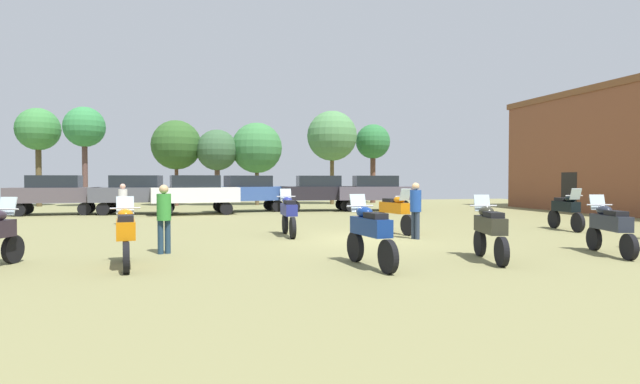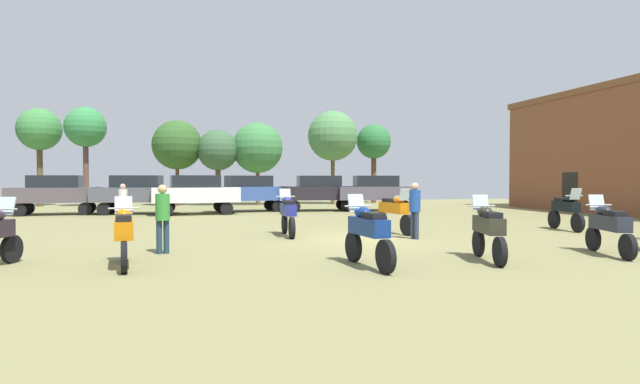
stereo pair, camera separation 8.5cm
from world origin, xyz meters
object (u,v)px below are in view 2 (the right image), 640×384
at_px(car_5, 195,192).
at_px(car_6, 137,191).
at_px(person_1, 415,206).
at_px(tree_3, 39,130).
at_px(tree_2, 374,143).
at_px(motorcycle_2, 488,229).
at_px(motorcycle_3, 368,232).
at_px(tree_7, 258,148).
at_px(car_2, 319,190).
at_px(motorcycle_13, 394,211).
at_px(person_3, 163,214).
at_px(person_2, 123,201).
at_px(car_4, 56,192).
at_px(car_3, 249,191).
at_px(tree_8, 177,145).
at_px(motorcycle_7, 566,210).
at_px(motorcycle_10, 288,213).
at_px(motorcycle_11, 609,226).
at_px(motorcycle_12, 124,233).
at_px(tree_1, 218,151).
at_px(car_1, 376,190).
at_px(tree_4, 85,128).
at_px(tree_5, 333,136).

distance_m(car_5, car_6, 3.12).
bearing_deg(person_1, tree_3, -161.50).
height_order(person_1, tree_2, tree_2).
height_order(motorcycle_2, motorcycle_3, motorcycle_3).
height_order(motorcycle_3, tree_7, tree_7).
bearing_deg(car_5, car_6, 62.90).
bearing_deg(car_2, motorcycle_13, -176.72).
distance_m(motorcycle_2, person_3, 7.69).
xyz_separation_m(motorcycle_3, person_2, (-6.35, 11.28, 0.21)).
xyz_separation_m(car_4, person_1, (13.45, -13.73, -0.17)).
xyz_separation_m(motorcycle_13, car_3, (-3.72, 12.19, 0.42)).
distance_m(person_3, tree_8, 22.77).
xyz_separation_m(motorcycle_7, motorcycle_10, (-9.91, 0.57, 0.00)).
height_order(car_2, car_4, same).
bearing_deg(person_1, person_2, -144.98).
distance_m(car_5, tree_8, 9.54).
distance_m(motorcycle_11, tree_7, 25.74).
height_order(motorcycle_10, motorcycle_12, motorcycle_10).
xyz_separation_m(motorcycle_10, tree_2, (10.07, 20.22, 3.81)).
relative_size(motorcycle_2, tree_1, 0.40).
height_order(motorcycle_3, car_4, car_4).
bearing_deg(person_1, car_1, 147.29).
bearing_deg(tree_2, tree_8, -177.06).
bearing_deg(car_4, motorcycle_2, -146.05).
bearing_deg(person_2, tree_1, 70.52).
bearing_deg(motorcycle_13, car_3, -83.72).
bearing_deg(person_2, motorcycle_7, -23.06).
height_order(car_5, tree_1, tree_1).
bearing_deg(motorcycle_2, car_4, 140.72).
xyz_separation_m(motorcycle_12, tree_4, (-5.60, 24.13, 4.37)).
relative_size(car_2, tree_8, 0.77).
height_order(motorcycle_11, tree_2, tree_2).
height_order(car_1, tree_5, tree_5).
relative_size(motorcycle_10, motorcycle_11, 1.03).
xyz_separation_m(motorcycle_3, car_6, (-6.53, 17.59, 0.43)).
height_order(motorcycle_10, car_6, car_6).
height_order(car_4, tree_5, tree_5).
relative_size(motorcycle_10, car_1, 0.48).
bearing_deg(car_6, car_1, -85.43).
bearing_deg(motorcycle_7, person_3, 18.57).
distance_m(motorcycle_12, person_1, 8.48).
height_order(car_2, tree_3, tree_3).
distance_m(tree_7, tree_8, 5.40).
relative_size(car_2, tree_4, 0.69).
xyz_separation_m(motorcycle_10, tree_5, (6.50, 18.84, 4.12)).
relative_size(person_2, tree_7, 0.29).
height_order(motorcycle_3, car_3, car_3).
bearing_deg(motorcycle_3, person_1, 48.49).
relative_size(motorcycle_11, car_4, 0.49).
bearing_deg(motorcycle_10, tree_2, 64.43).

